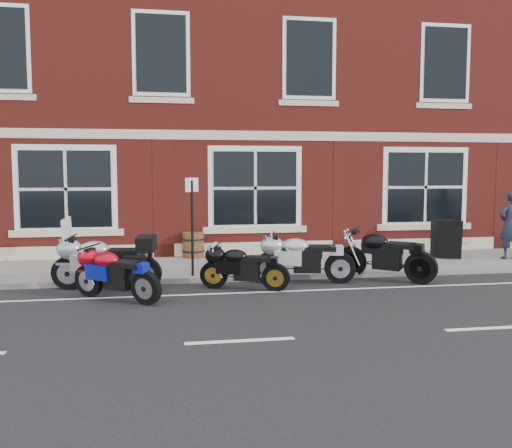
{
  "coord_description": "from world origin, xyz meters",
  "views": [
    {
      "loc": [
        -1.13,
        -10.95,
        2.46
      ],
      "look_at": [
        1.02,
        1.6,
        1.25
      ],
      "focal_mm": 40.0,
      "sensor_mm": 36.0,
      "label": 1
    }
  ],
  "objects_px": {
    "a_board_sign": "(446,239)",
    "barrel_planter": "(193,245)",
    "moto_touring_silver": "(103,260)",
    "parking_sign": "(192,220)",
    "moto_sport_silver": "(303,257)",
    "moto_sport_red": "(116,272)",
    "moto_sport_black": "(243,266)",
    "pedestrian_left": "(510,224)",
    "moto_naked_black": "(383,253)"
  },
  "relations": [
    {
      "from": "parking_sign",
      "to": "moto_touring_silver",
      "type": "bearing_deg",
      "value": 174.59
    },
    {
      "from": "barrel_planter",
      "to": "moto_sport_black",
      "type": "bearing_deg",
      "value": -78.22
    },
    {
      "from": "moto_touring_silver",
      "to": "moto_sport_black",
      "type": "relative_size",
      "value": 1.26
    },
    {
      "from": "moto_sport_red",
      "to": "a_board_sign",
      "type": "relative_size",
      "value": 1.62
    },
    {
      "from": "moto_sport_red",
      "to": "parking_sign",
      "type": "xyz_separation_m",
      "value": [
        1.54,
        1.61,
        0.84
      ]
    },
    {
      "from": "pedestrian_left",
      "to": "barrel_planter",
      "type": "distance_m",
      "value": 8.42
    },
    {
      "from": "moto_sport_red",
      "to": "moto_naked_black",
      "type": "bearing_deg",
      "value": -40.77
    },
    {
      "from": "a_board_sign",
      "to": "parking_sign",
      "type": "xyz_separation_m",
      "value": [
        -6.78,
        -1.38,
        0.73
      ]
    },
    {
      "from": "moto_touring_silver",
      "to": "pedestrian_left",
      "type": "distance_m",
      "value": 10.41
    },
    {
      "from": "moto_touring_silver",
      "to": "parking_sign",
      "type": "bearing_deg",
      "value": -60.68
    },
    {
      "from": "moto_sport_red",
      "to": "moto_naked_black",
      "type": "height_order",
      "value": "moto_naked_black"
    },
    {
      "from": "barrel_planter",
      "to": "moto_sport_silver",
      "type": "bearing_deg",
      "value": -56.49
    },
    {
      "from": "moto_touring_silver",
      "to": "moto_sport_silver",
      "type": "bearing_deg",
      "value": -78.33
    },
    {
      "from": "moto_sport_silver",
      "to": "a_board_sign",
      "type": "distance_m",
      "value": 4.84
    },
    {
      "from": "moto_sport_silver",
      "to": "pedestrian_left",
      "type": "relative_size",
      "value": 1.2
    },
    {
      "from": "moto_touring_silver",
      "to": "parking_sign",
      "type": "relative_size",
      "value": 1.04
    },
    {
      "from": "moto_sport_red",
      "to": "a_board_sign",
      "type": "distance_m",
      "value": 8.85
    },
    {
      "from": "moto_touring_silver",
      "to": "moto_sport_black",
      "type": "bearing_deg",
      "value": -88.17
    },
    {
      "from": "moto_sport_silver",
      "to": "moto_naked_black",
      "type": "distance_m",
      "value": 1.87
    },
    {
      "from": "moto_sport_black",
      "to": "moto_naked_black",
      "type": "distance_m",
      "value": 3.31
    },
    {
      "from": "moto_sport_silver",
      "to": "pedestrian_left",
      "type": "bearing_deg",
      "value": -63.22
    },
    {
      "from": "moto_sport_red",
      "to": "a_board_sign",
      "type": "height_order",
      "value": "a_board_sign"
    },
    {
      "from": "moto_touring_silver",
      "to": "moto_sport_red",
      "type": "bearing_deg",
      "value": -150.75
    },
    {
      "from": "moto_sport_black",
      "to": "moto_sport_silver",
      "type": "distance_m",
      "value": 1.48
    },
    {
      "from": "pedestrian_left",
      "to": "moto_sport_red",
      "type": "bearing_deg",
      "value": 8.35
    },
    {
      "from": "moto_naked_black",
      "to": "a_board_sign",
      "type": "xyz_separation_m",
      "value": [
        2.55,
        1.95,
        0.04
      ]
    },
    {
      "from": "moto_sport_silver",
      "to": "moto_naked_black",
      "type": "bearing_deg",
      "value": -77.56
    },
    {
      "from": "barrel_planter",
      "to": "pedestrian_left",
      "type": "bearing_deg",
      "value": -11.44
    },
    {
      "from": "moto_sport_red",
      "to": "moto_sport_black",
      "type": "xyz_separation_m",
      "value": [
        2.51,
        0.53,
        -0.05
      ]
    },
    {
      "from": "moto_sport_black",
      "to": "a_board_sign",
      "type": "relative_size",
      "value": 1.71
    },
    {
      "from": "moto_sport_silver",
      "to": "barrel_planter",
      "type": "height_order",
      "value": "moto_sport_silver"
    },
    {
      "from": "moto_sport_red",
      "to": "moto_naked_black",
      "type": "xyz_separation_m",
      "value": [
        5.77,
        1.04,
        0.07
      ]
    },
    {
      "from": "moto_touring_silver",
      "to": "moto_sport_black",
      "type": "xyz_separation_m",
      "value": [
        2.83,
        -0.49,
        -0.12
      ]
    },
    {
      "from": "moto_sport_black",
      "to": "moto_sport_silver",
      "type": "bearing_deg",
      "value": -47.87
    },
    {
      "from": "moto_touring_silver",
      "to": "moto_sport_silver",
      "type": "relative_size",
      "value": 1.03
    },
    {
      "from": "moto_sport_red",
      "to": "parking_sign",
      "type": "height_order",
      "value": "parking_sign"
    },
    {
      "from": "moto_sport_red",
      "to": "pedestrian_left",
      "type": "xyz_separation_m",
      "value": [
        9.95,
        2.64,
        0.5
      ]
    },
    {
      "from": "a_board_sign",
      "to": "barrel_planter",
      "type": "distance_m",
      "value": 6.74
    },
    {
      "from": "moto_sport_red",
      "to": "moto_sport_silver",
      "type": "distance_m",
      "value": 4.03
    },
    {
      "from": "moto_sport_silver",
      "to": "moto_naked_black",
      "type": "height_order",
      "value": "moto_naked_black"
    },
    {
      "from": "moto_sport_silver",
      "to": "pedestrian_left",
      "type": "xyz_separation_m",
      "value": [
        6.05,
        1.63,
        0.46
      ]
    },
    {
      "from": "moto_sport_red",
      "to": "barrel_planter",
      "type": "height_order",
      "value": "moto_sport_red"
    },
    {
      "from": "moto_sport_red",
      "to": "barrel_planter",
      "type": "bearing_deg",
      "value": 17.23
    },
    {
      "from": "moto_touring_silver",
      "to": "barrel_planter",
      "type": "height_order",
      "value": "moto_touring_silver"
    },
    {
      "from": "moto_sport_red",
      "to": "a_board_sign",
      "type": "bearing_deg",
      "value": -31.22
    },
    {
      "from": "moto_touring_silver",
      "to": "barrel_planter",
      "type": "relative_size",
      "value": 3.35
    },
    {
      "from": "moto_naked_black",
      "to": "barrel_planter",
      "type": "bearing_deg",
      "value": 92.46
    },
    {
      "from": "moto_sport_black",
      "to": "barrel_planter",
      "type": "bearing_deg",
      "value": 34.5
    },
    {
      "from": "moto_sport_black",
      "to": "parking_sign",
      "type": "height_order",
      "value": "parking_sign"
    },
    {
      "from": "pedestrian_left",
      "to": "moto_naked_black",
      "type": "bearing_deg",
      "value": 14.48
    }
  ]
}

